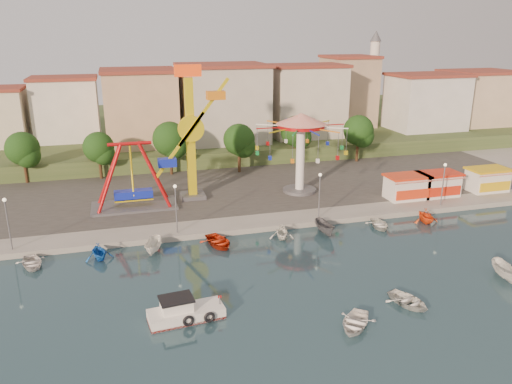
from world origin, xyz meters
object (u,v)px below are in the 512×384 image
object	(u,v)px
pirate_ship_ride	(132,177)
rowboat_a	(409,301)
wave_swinger	(301,135)
kamikaze_tower	(193,137)
cabin_motorboat	(184,313)
skiff	(506,272)

from	to	relation	value
pirate_ship_ride	rowboat_a	world-z (taller)	pirate_ship_ride
pirate_ship_ride	wave_swinger	distance (m)	21.66
kamikaze_tower	cabin_motorboat	distance (m)	28.40
rowboat_a	skiff	world-z (taller)	skiff
pirate_ship_ride	skiff	bearing A→B (deg)	-40.97
pirate_ship_ride	rowboat_a	distance (m)	34.72
cabin_motorboat	rowboat_a	xyz separation A→B (m)	(17.46, -2.79, -0.15)
pirate_ship_ride	kamikaze_tower	xyz separation A→B (m)	(7.68, 1.46, 4.10)
wave_swinger	kamikaze_tower	bearing A→B (deg)	175.46
rowboat_a	cabin_motorboat	bearing A→B (deg)	151.71
rowboat_a	kamikaze_tower	bearing A→B (deg)	93.40
cabin_motorboat	rowboat_a	size ratio (longest dim) A/B	1.61
wave_swinger	cabin_motorboat	distance (m)	32.74
skiff	wave_swinger	bearing A→B (deg)	121.59
pirate_ship_ride	kamikaze_tower	bearing A→B (deg)	10.75
pirate_ship_ride	cabin_motorboat	distance (m)	25.73
kamikaze_tower	wave_swinger	world-z (taller)	kamikaze_tower
rowboat_a	pirate_ship_ride	bearing A→B (deg)	106.21
pirate_ship_ride	cabin_motorboat	world-z (taller)	pirate_ship_ride
pirate_ship_ride	kamikaze_tower	world-z (taller)	kamikaze_tower
pirate_ship_ride	wave_swinger	world-z (taller)	wave_swinger
kamikaze_tower	wave_swinger	distance (m)	13.69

